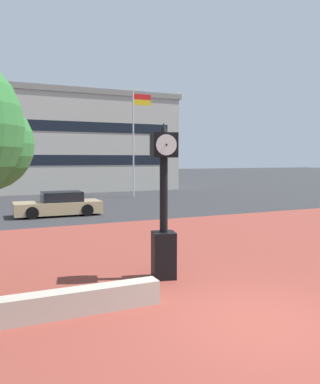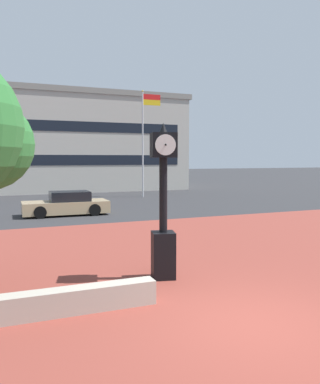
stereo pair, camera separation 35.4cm
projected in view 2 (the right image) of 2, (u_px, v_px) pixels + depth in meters
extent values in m
plane|color=#2D2D30|center=(253.00, 323.00, 7.26)|extent=(200.00, 200.00, 0.00)
cube|color=brown|center=(166.00, 268.00, 10.97)|extent=(44.00, 16.06, 0.01)
cube|color=#ADA393|center=(78.00, 300.00, 7.77)|extent=(3.20, 0.42, 0.50)
cube|color=black|center=(163.00, 255.00, 9.98)|extent=(0.68, 0.68, 1.19)
cylinder|color=black|center=(163.00, 195.00, 9.85)|extent=(0.20, 0.20, 1.88)
cube|color=black|center=(163.00, 145.00, 9.75)|extent=(0.73, 0.73, 0.61)
cylinder|color=white|center=(161.00, 146.00, 10.06)|extent=(0.50, 0.15, 0.50)
sphere|color=black|center=(161.00, 146.00, 10.08)|extent=(0.05, 0.05, 0.05)
cylinder|color=white|center=(165.00, 145.00, 9.43)|extent=(0.50, 0.15, 0.50)
sphere|color=black|center=(166.00, 145.00, 9.41)|extent=(0.05, 0.05, 0.05)
cone|color=black|center=(163.00, 128.00, 9.71)|extent=(0.21, 0.21, 0.25)
cube|color=tan|center=(66.00, 207.00, 21.21)|extent=(4.54, 1.91, 0.64)
cube|color=black|center=(70.00, 197.00, 21.24)|extent=(2.11, 1.60, 0.56)
cylinder|color=black|center=(40.00, 212.00, 19.93)|extent=(0.64, 0.23, 0.64)
cylinder|color=black|center=(38.00, 208.00, 21.50)|extent=(0.64, 0.23, 0.64)
cylinder|color=black|center=(95.00, 210.00, 20.94)|extent=(0.64, 0.23, 0.64)
cylinder|color=black|center=(88.00, 206.00, 22.51)|extent=(0.64, 0.23, 0.64)
cylinder|color=silver|center=(143.00, 145.00, 31.09)|extent=(0.12, 0.12, 8.27)
sphere|color=gold|center=(143.00, 91.00, 30.74)|extent=(0.14, 0.14, 0.14)
cube|color=red|center=(152.00, 97.00, 31.07)|extent=(1.45, 0.02, 0.43)
cube|color=gold|center=(152.00, 103.00, 31.11)|extent=(1.45, 0.02, 0.43)
cube|color=#B2ADA3|center=(50.00, 145.00, 38.56)|extent=(25.05, 10.71, 8.77)
cube|color=gray|center=(49.00, 97.00, 38.16)|extent=(25.55, 10.92, 0.50)
cube|color=black|center=(59.00, 160.00, 33.73)|extent=(22.54, 0.04, 0.90)
cube|color=black|center=(58.00, 126.00, 33.48)|extent=(22.54, 0.04, 0.90)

